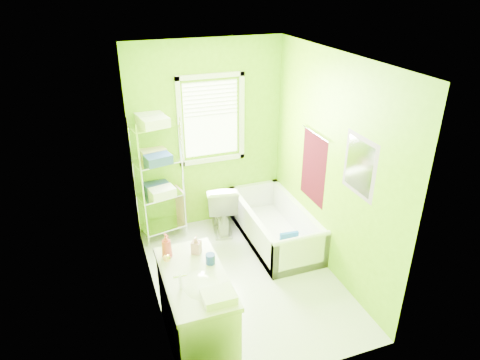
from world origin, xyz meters
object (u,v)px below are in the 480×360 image
object	(u,v)px
bathtub	(275,230)
toilet	(221,206)
vanity	(196,308)
wire_shelf_unit	(158,165)

from	to	relation	value
bathtub	toilet	xyz separation A→B (m)	(-0.60, 0.54, 0.21)
bathtub	toilet	distance (m)	0.84
bathtub	vanity	size ratio (longest dim) A/B	1.46
bathtub	toilet	bearing A→B (deg)	138.15
toilet	wire_shelf_unit	bearing A→B (deg)	2.53
bathtub	wire_shelf_unit	xyz separation A→B (m)	(-1.41, 0.66, 0.90)
toilet	wire_shelf_unit	distance (m)	1.07
wire_shelf_unit	vanity	bearing A→B (deg)	-91.29
toilet	vanity	world-z (taller)	vanity
toilet	bathtub	bearing A→B (deg)	149.04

